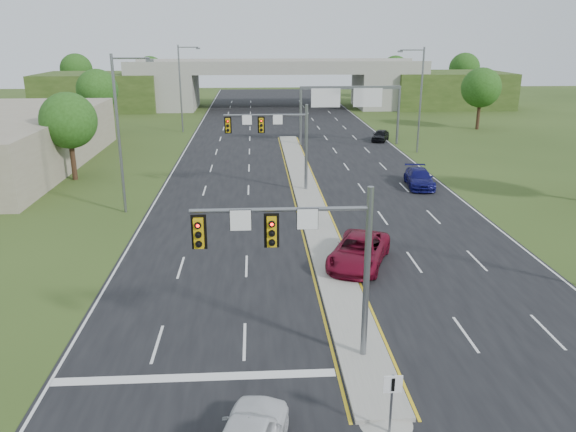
{
  "coord_description": "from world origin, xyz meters",
  "views": [
    {
      "loc": [
        -4.13,
        -19.19,
        12.17
      ],
      "look_at": [
        -2.42,
        9.11,
        3.0
      ],
      "focal_mm": 35.0,
      "sensor_mm": 36.0,
      "label": 1
    }
  ],
  "objects_px": {
    "keep_right_sign": "(392,394)",
    "car_far_c": "(380,135)",
    "signal_mast_near": "(307,248)",
    "signal_mast_far": "(278,134)",
    "car_far_a": "(359,251)",
    "overpass": "(277,87)",
    "car_far_b": "(419,178)",
    "sign_gantry": "(349,99)"
  },
  "relations": [
    {
      "from": "keep_right_sign",
      "to": "car_far_c",
      "type": "height_order",
      "value": "keep_right_sign"
    },
    {
      "from": "signal_mast_near",
      "to": "car_far_c",
      "type": "height_order",
      "value": "signal_mast_near"
    },
    {
      "from": "signal_mast_near",
      "to": "signal_mast_far",
      "type": "height_order",
      "value": "same"
    },
    {
      "from": "car_far_a",
      "to": "overpass",
      "type": "bearing_deg",
      "value": 113.58
    },
    {
      "from": "signal_mast_far",
      "to": "car_far_b",
      "type": "relative_size",
      "value": 1.38
    },
    {
      "from": "sign_gantry",
      "to": "car_far_c",
      "type": "distance_m",
      "value": 6.61
    },
    {
      "from": "keep_right_sign",
      "to": "car_far_b",
      "type": "bearing_deg",
      "value": 72.38
    },
    {
      "from": "car_far_c",
      "to": "sign_gantry",
      "type": "bearing_deg",
      "value": -130.09
    },
    {
      "from": "signal_mast_far",
      "to": "signal_mast_near",
      "type": "bearing_deg",
      "value": -90.0
    },
    {
      "from": "overpass",
      "to": "car_far_c",
      "type": "bearing_deg",
      "value": -71.55
    },
    {
      "from": "signal_mast_near",
      "to": "car_far_c",
      "type": "relative_size",
      "value": 1.78
    },
    {
      "from": "overpass",
      "to": "signal_mast_near",
      "type": "bearing_deg",
      "value": -91.62
    },
    {
      "from": "signal_mast_far",
      "to": "car_far_a",
      "type": "height_order",
      "value": "signal_mast_far"
    },
    {
      "from": "car_far_b",
      "to": "overpass",
      "type": "bearing_deg",
      "value": 106.03
    },
    {
      "from": "signal_mast_far",
      "to": "car_far_a",
      "type": "relative_size",
      "value": 1.2
    },
    {
      "from": "car_far_a",
      "to": "signal_mast_near",
      "type": "bearing_deg",
      "value": -89.49
    },
    {
      "from": "signal_mast_near",
      "to": "car_far_b",
      "type": "xyz_separation_m",
      "value": [
        11.85,
        25.74,
        -3.97
      ]
    },
    {
      "from": "keep_right_sign",
      "to": "sign_gantry",
      "type": "distance_m",
      "value": 50.04
    },
    {
      "from": "signal_mast_near",
      "to": "car_far_c",
      "type": "xyz_separation_m",
      "value": [
        13.26,
        47.1,
        -4.04
      ]
    },
    {
      "from": "car_far_b",
      "to": "car_far_a",
      "type": "bearing_deg",
      "value": -110.3
    },
    {
      "from": "sign_gantry",
      "to": "car_far_b",
      "type": "distance_m",
      "value": 19.98
    },
    {
      "from": "signal_mast_far",
      "to": "car_far_c",
      "type": "xyz_separation_m",
      "value": [
        13.26,
        22.1,
        -4.04
      ]
    },
    {
      "from": "sign_gantry",
      "to": "car_far_c",
      "type": "height_order",
      "value": "sign_gantry"
    },
    {
      "from": "sign_gantry",
      "to": "car_far_a",
      "type": "bearing_deg",
      "value": -98.28
    },
    {
      "from": "overpass",
      "to": "car_far_b",
      "type": "distance_m",
      "value": 55.24
    },
    {
      "from": "signal_mast_far",
      "to": "overpass",
      "type": "xyz_separation_m",
      "value": [
        2.26,
        55.07,
        -1.17
      ]
    },
    {
      "from": "sign_gantry",
      "to": "car_far_b",
      "type": "relative_size",
      "value": 2.28
    },
    {
      "from": "keep_right_sign",
      "to": "car_far_c",
      "type": "xyz_separation_m",
      "value": [
        11.0,
        51.55,
        -0.83
      ]
    },
    {
      "from": "signal_mast_near",
      "to": "car_far_a",
      "type": "bearing_deg",
      "value": 68.14
    },
    {
      "from": "sign_gantry",
      "to": "car_far_b",
      "type": "bearing_deg",
      "value": -81.41
    },
    {
      "from": "keep_right_sign",
      "to": "car_far_b",
      "type": "xyz_separation_m",
      "value": [
        9.59,
        30.19,
        -0.76
      ]
    },
    {
      "from": "signal_mast_near",
      "to": "car_far_b",
      "type": "distance_m",
      "value": 28.62
    },
    {
      "from": "sign_gantry",
      "to": "car_far_a",
      "type": "height_order",
      "value": "sign_gantry"
    },
    {
      "from": "signal_mast_near",
      "to": "car_far_a",
      "type": "xyz_separation_m",
      "value": [
        3.76,
        9.38,
        -3.9
      ]
    },
    {
      "from": "overpass",
      "to": "car_far_b",
      "type": "relative_size",
      "value": 15.78
    },
    {
      "from": "sign_gantry",
      "to": "car_far_b",
      "type": "height_order",
      "value": "sign_gantry"
    },
    {
      "from": "overpass",
      "to": "car_far_a",
      "type": "height_order",
      "value": "overpass"
    },
    {
      "from": "signal_mast_near",
      "to": "sign_gantry",
      "type": "height_order",
      "value": "signal_mast_near"
    },
    {
      "from": "keep_right_sign",
      "to": "car_far_a",
      "type": "distance_m",
      "value": 13.93
    },
    {
      "from": "signal_mast_far",
      "to": "keep_right_sign",
      "type": "xyz_separation_m",
      "value": [
        2.26,
        -29.45,
        -3.21
      ]
    },
    {
      "from": "keep_right_sign",
      "to": "car_far_b",
      "type": "height_order",
      "value": "keep_right_sign"
    },
    {
      "from": "car_far_a",
      "to": "car_far_b",
      "type": "xyz_separation_m",
      "value": [
        8.09,
        16.36,
        -0.07
      ]
    }
  ]
}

